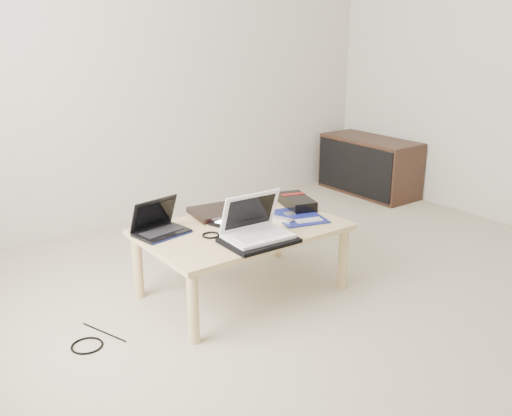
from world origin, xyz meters
TOP-DOWN VIEW (x-y plane):
  - ground at (0.00, 0.00)m, footprint 4.00×4.00m
  - coffee_table at (-0.31, 0.48)m, footprint 1.10×0.70m
  - media_cabinet at (1.77, 1.45)m, footprint 0.41×0.90m
  - book at (-0.29, 0.74)m, footprint 0.36×0.31m
  - netbook at (-0.73, 0.67)m, footprint 0.30×0.24m
  - tablet at (-0.29, 0.56)m, footprint 0.33×0.29m
  - remote at (-0.10, 0.47)m, footprint 0.13×0.23m
  - neoprene_sleeve at (-0.38, 0.24)m, footprint 0.37×0.28m
  - white_laptop at (-0.37, 0.28)m, footprint 0.34×0.25m
  - motherboard at (0.05, 0.43)m, footprint 0.34×0.39m
  - gpu_box at (0.17, 0.58)m, footprint 0.23×0.33m
  - cable_coil at (-0.53, 0.47)m, footprint 0.10×0.10m
  - floor_cable_coil at (-1.25, 0.46)m, footprint 0.17×0.17m
  - floor_cable_trail at (-1.13, 0.53)m, footprint 0.11×0.30m

SIDE VIEW (x-z plane):
  - ground at x=0.00m, z-range 0.00..0.00m
  - floor_cable_trail at x=-1.13m, z-range 0.00..0.01m
  - floor_cable_coil at x=-1.25m, z-range 0.00..0.01m
  - media_cabinet at x=1.77m, z-range 0.00..0.50m
  - coffee_table at x=-0.31m, z-range 0.15..0.55m
  - motherboard at x=0.05m, z-range 0.40..0.41m
  - cable_coil at x=-0.53m, z-range 0.40..0.41m
  - tablet at x=-0.29m, z-range 0.40..0.41m
  - neoprene_sleeve at x=-0.38m, z-range 0.40..0.42m
  - remote at x=-0.10m, z-range 0.40..0.42m
  - book at x=-0.29m, z-range 0.40..0.43m
  - gpu_box at x=0.17m, z-range 0.40..0.46m
  - netbook at x=-0.73m, z-range 0.35..0.54m
  - white_laptop at x=-0.37m, z-range 0.35..0.58m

